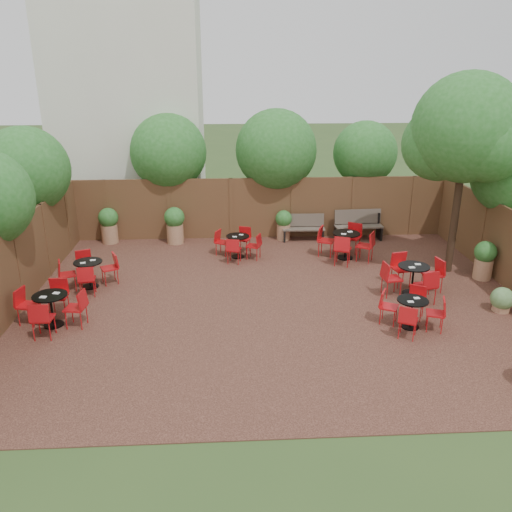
{
  "coord_description": "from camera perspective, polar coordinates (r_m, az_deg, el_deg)",
  "views": [
    {
      "loc": [
        -1.14,
        -11.55,
        5.44
      ],
      "look_at": [
        -0.45,
        0.5,
        1.0
      ],
      "focal_mm": 36.81,
      "sensor_mm": 36.0,
      "label": 1
    }
  ],
  "objects": [
    {
      "name": "neighbour_building",
      "position": [
        19.89,
        -13.5,
        15.51
      ],
      "size": [
        5.0,
        4.0,
        8.0
      ],
      "primitive_type": "cube",
      "color": "silver",
      "rests_on": "ground"
    },
    {
      "name": "courtyard_paving",
      "position": [
        12.82,
        2.14,
        -4.89
      ],
      "size": [
        12.0,
        10.0,
        0.02
      ],
      "primitive_type": "cube",
      "color": "#371E16",
      "rests_on": "ground"
    },
    {
      "name": "fence_back",
      "position": [
        17.18,
        0.64,
        5.21
      ],
      "size": [
        12.0,
        0.08,
        2.0
      ],
      "primitive_type": "cube",
      "color": "brown",
      "rests_on": "ground"
    },
    {
      "name": "park_bench_right",
      "position": [
        17.45,
        11.04,
        3.4
      ],
      "size": [
        1.57,
        0.59,
        0.96
      ],
      "rotation": [
        0.0,
        0.0,
        0.06
      ],
      "color": "brown",
      "rests_on": "courtyard_paving"
    },
    {
      "name": "ground",
      "position": [
        12.82,
        2.14,
        -4.93
      ],
      "size": [
        80.0,
        80.0,
        0.0
      ],
      "primitive_type": "plane",
      "color": "#354F23",
      "rests_on": "ground"
    },
    {
      "name": "park_bench_left",
      "position": [
        17.1,
        5.15,
        3.16
      ],
      "size": [
        1.38,
        0.48,
        0.85
      ],
      "rotation": [
        0.0,
        0.0,
        -0.03
      ],
      "color": "brown",
      "rests_on": "courtyard_paving"
    },
    {
      "name": "overhang_foliage",
      "position": [
        14.41,
        -7.44,
        9.22
      ],
      "size": [
        15.84,
        10.81,
        2.76
      ],
      "color": "#256621",
      "rests_on": "ground"
    },
    {
      "name": "planters",
      "position": [
        16.15,
        -2.37,
        2.79
      ],
      "size": [
        11.15,
        4.22,
        1.17
      ],
      "color": "#9F704F",
      "rests_on": "courtyard_paving"
    },
    {
      "name": "fence_left",
      "position": [
        13.3,
        -24.5,
        -1.22
      ],
      "size": [
        0.08,
        10.0,
        2.0
      ],
      "primitive_type": "cube",
      "color": "brown",
      "rests_on": "ground"
    },
    {
      "name": "bistro_tables",
      "position": [
        13.42,
        0.94,
        -1.68
      ],
      "size": [
        9.98,
        6.03,
        0.9
      ],
      "color": "black",
      "rests_on": "courtyard_paving"
    },
    {
      "name": "courtyard_tree",
      "position": [
        14.66,
        21.86,
        12.19
      ],
      "size": [
        2.9,
        2.82,
        5.29
      ],
      "rotation": [
        0.0,
        0.0,
        0.11
      ],
      "color": "black",
      "rests_on": "courtyard_paving"
    }
  ]
}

